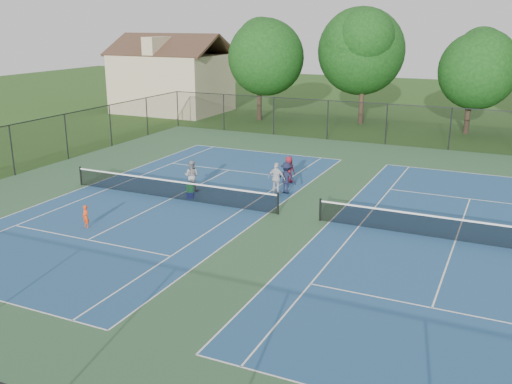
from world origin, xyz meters
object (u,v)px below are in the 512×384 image
at_px(child_player, 86,216).
at_px(ball_hopper, 190,188).
at_px(tree_back_a, 259,53).
at_px(tree_back_c, 473,65).
at_px(clapboard_house, 172,80).
at_px(bystander_b, 286,178).
at_px(bystander_c, 289,169).
at_px(tree_back_b, 364,47).
at_px(bystander_a, 277,178).
at_px(instructor, 192,176).
at_px(ball_crate, 190,195).

distance_m(child_player, ball_hopper, 6.02).
relative_size(tree_back_a, tree_back_c, 1.09).
distance_m(tree_back_a, clapboard_house, 10.47).
distance_m(tree_back_c, bystander_b, 23.16).
bearing_deg(clapboard_house, bystander_c, -43.95).
relative_size(tree_back_b, ball_hopper, 24.56).
bearing_deg(bystander_a, child_player, 58.80).
bearing_deg(instructor, child_player, 69.27).
bearing_deg(tree_back_a, ball_hopper, -73.80).
bearing_deg(tree_back_c, bystander_b, -107.96).
xyz_separation_m(tree_back_a, ball_crate, (6.83, -23.49, -5.87)).
bearing_deg(tree_back_c, tree_back_b, 173.66).
relative_size(tree_back_c, instructor, 5.04).
bearing_deg(ball_hopper, instructor, 117.34).
relative_size(child_player, bystander_a, 0.60).
relative_size(tree_back_a, bystander_c, 6.00).
distance_m(tree_back_a, bystander_a, 24.04).
relative_size(clapboard_house, ball_hopper, 26.45).
distance_m(tree_back_c, bystander_c, 21.58).
bearing_deg(bystander_b, instructor, 26.62).
distance_m(tree_back_b, ball_hopper, 26.29).
distance_m(instructor, bystander_b, 5.09).
height_order(tree_back_c, bystander_c, tree_back_c).
bearing_deg(child_player, ball_hopper, 89.31).
xyz_separation_m(child_player, bystander_b, (6.11, 8.61, 0.33)).
xyz_separation_m(tree_back_c, bystander_b, (-7.00, -21.58, -4.64)).
height_order(clapboard_house, ball_crate, clapboard_house).
relative_size(tree_back_a, clapboard_house, 0.85).
height_order(tree_back_a, bystander_a, tree_back_a).
bearing_deg(tree_back_c, ball_hopper, -114.52).
bearing_deg(bystander_b, child_player, 61.60).
bearing_deg(ball_crate, instructor, 117.34).
height_order(tree_back_b, instructor, tree_back_b).
bearing_deg(bystander_c, bystander_a, 105.38).
distance_m(instructor, bystander_c, 5.54).
xyz_separation_m(tree_back_b, bystander_b, (2.00, -22.58, -5.75)).
bearing_deg(bystander_a, instructor, 20.53).
xyz_separation_m(tree_back_a, tree_back_b, (9.00, 2.00, 0.56)).
relative_size(tree_back_b, ball_crate, 28.37).
bearing_deg(bystander_a, tree_back_a, -59.76).
distance_m(tree_back_b, bystander_b, 23.39).
relative_size(bystander_a, ball_hopper, 4.17).
relative_size(tree_back_b, tree_back_c, 1.19).
bearing_deg(bystander_b, ball_crate, 41.80).
xyz_separation_m(clapboard_house, child_player, (14.90, -30.19, -2.58)).
xyz_separation_m(tree_back_b, bystander_a, (1.59, -22.95, -5.74)).
relative_size(tree_back_c, child_player, 8.24).
bearing_deg(tree_back_b, ball_hopper, -94.87).
height_order(tree_back_a, clapboard_house, tree_back_a).
xyz_separation_m(clapboard_house, bystander_b, (21.00, -21.58, -2.25)).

